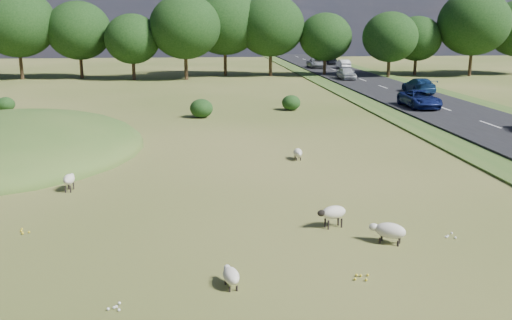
{
  "coord_description": "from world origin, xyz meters",
  "views": [
    {
      "loc": [
        -0.68,
        -22.04,
        7.38
      ],
      "look_at": [
        2.0,
        4.0,
        1.0
      ],
      "focal_mm": 40.0,
      "sensor_mm": 36.0,
      "label": 1
    }
  ],
  "objects_px": {
    "sheep_0": "(231,275)",
    "car_4": "(346,73)",
    "sheep_1": "(298,153)",
    "car_1": "(419,85)",
    "sheep_4": "(69,179)",
    "car_0": "(343,64)",
    "car_2": "(317,63)",
    "car_6": "(420,99)",
    "car_5": "(330,60)",
    "sheep_2": "(389,231)",
    "sheep_3": "(333,213)"
  },
  "relations": [
    {
      "from": "sheep_0",
      "to": "sheep_1",
      "type": "relative_size",
      "value": 0.99
    },
    {
      "from": "sheep_1",
      "to": "sheep_0",
      "type": "bearing_deg",
      "value": -15.86
    },
    {
      "from": "car_4",
      "to": "car_6",
      "type": "xyz_separation_m",
      "value": [
        0.0,
        -24.42,
        -0.03
      ]
    },
    {
      "from": "sheep_4",
      "to": "car_5",
      "type": "relative_size",
      "value": 0.22
    },
    {
      "from": "sheep_3",
      "to": "car_5",
      "type": "height_order",
      "value": "car_5"
    },
    {
      "from": "sheep_4",
      "to": "car_0",
      "type": "relative_size",
      "value": 0.26
    },
    {
      "from": "sheep_3",
      "to": "car_0",
      "type": "bearing_deg",
      "value": -121.07
    },
    {
      "from": "sheep_1",
      "to": "sheep_3",
      "type": "bearing_deg",
      "value": -2.01
    },
    {
      "from": "sheep_4",
      "to": "car_0",
      "type": "xyz_separation_m",
      "value": [
        28.37,
        62.24,
        0.41
      ]
    },
    {
      "from": "sheep_2",
      "to": "sheep_4",
      "type": "height_order",
      "value": "sheep_4"
    },
    {
      "from": "car_5",
      "to": "car_6",
      "type": "bearing_deg",
      "value": 85.67
    },
    {
      "from": "car_2",
      "to": "car_5",
      "type": "bearing_deg",
      "value": 62.82
    },
    {
      "from": "sheep_4",
      "to": "car_4",
      "type": "relative_size",
      "value": 0.24
    },
    {
      "from": "sheep_2",
      "to": "sheep_4",
      "type": "relative_size",
      "value": 1.21
    },
    {
      "from": "car_0",
      "to": "car_4",
      "type": "height_order",
      "value": "car_4"
    },
    {
      "from": "sheep_1",
      "to": "car_4",
      "type": "bearing_deg",
      "value": 162.98
    },
    {
      "from": "sheep_0",
      "to": "sheep_3",
      "type": "height_order",
      "value": "sheep_3"
    },
    {
      "from": "car_5",
      "to": "car_6",
      "type": "xyz_separation_m",
      "value": [
        -3.8,
        -50.2,
        0.03
      ]
    },
    {
      "from": "sheep_1",
      "to": "car_1",
      "type": "xyz_separation_m",
      "value": [
        17.19,
        26.46,
        0.62
      ]
    },
    {
      "from": "sheep_3",
      "to": "car_1",
      "type": "bearing_deg",
      "value": -132.05
    },
    {
      "from": "sheep_1",
      "to": "sheep_4",
      "type": "bearing_deg",
      "value": -65.75
    },
    {
      "from": "car_4",
      "to": "sheep_1",
      "type": "bearing_deg",
      "value": -108.08
    },
    {
      "from": "car_0",
      "to": "car_1",
      "type": "xyz_separation_m",
      "value": [
        0.0,
        -30.99,
        0.06
      ]
    },
    {
      "from": "car_1",
      "to": "car_4",
      "type": "relative_size",
      "value": 1.16
    },
    {
      "from": "car_4",
      "to": "car_5",
      "type": "relative_size",
      "value": 0.93
    },
    {
      "from": "sheep_0",
      "to": "car_4",
      "type": "xyz_separation_m",
      "value": [
        17.96,
        56.04,
        0.64
      ]
    },
    {
      "from": "sheep_1",
      "to": "car_2",
      "type": "distance_m",
      "value": 60.87
    },
    {
      "from": "sheep_2",
      "to": "car_2",
      "type": "distance_m",
      "value": 72.73
    },
    {
      "from": "sheep_2",
      "to": "car_5",
      "type": "distance_m",
      "value": 80.7
    },
    {
      "from": "sheep_3",
      "to": "car_0",
      "type": "height_order",
      "value": "car_0"
    },
    {
      "from": "car_5",
      "to": "sheep_2",
      "type": "bearing_deg",
      "value": 78.42
    },
    {
      "from": "sheep_4",
      "to": "car_4",
      "type": "height_order",
      "value": "car_4"
    },
    {
      "from": "sheep_3",
      "to": "sheep_1",
      "type": "bearing_deg",
      "value": -109.51
    },
    {
      "from": "sheep_2",
      "to": "car_1",
      "type": "xyz_separation_m",
      "value": [
        16.2,
        38.74,
        0.54
      ]
    },
    {
      "from": "sheep_1",
      "to": "sheep_3",
      "type": "relative_size",
      "value": 0.89
    },
    {
      "from": "car_1",
      "to": "car_0",
      "type": "bearing_deg",
      "value": -90.0
    },
    {
      "from": "sheep_3",
      "to": "car_0",
      "type": "xyz_separation_m",
      "value": [
        17.75,
        68.04,
        0.36
      ]
    },
    {
      "from": "sheep_2",
      "to": "car_0",
      "type": "relative_size",
      "value": 0.31
    },
    {
      "from": "car_0",
      "to": "sheep_1",
      "type": "bearing_deg",
      "value": 73.35
    },
    {
      "from": "sheep_0",
      "to": "car_1",
      "type": "distance_m",
      "value": 46.87
    },
    {
      "from": "sheep_4",
      "to": "car_1",
      "type": "xyz_separation_m",
      "value": [
        28.37,
        31.25,
        0.47
      ]
    },
    {
      "from": "car_2",
      "to": "car_6",
      "type": "bearing_deg",
      "value": -90.0
    },
    {
      "from": "sheep_3",
      "to": "car_1",
      "type": "distance_m",
      "value": 41.08
    },
    {
      "from": "sheep_2",
      "to": "car_1",
      "type": "bearing_deg",
      "value": -81.82
    },
    {
      "from": "sheep_1",
      "to": "car_5",
      "type": "relative_size",
      "value": 0.22
    },
    {
      "from": "sheep_0",
      "to": "car_2",
      "type": "bearing_deg",
      "value": -24.31
    },
    {
      "from": "sheep_2",
      "to": "car_0",
      "type": "xyz_separation_m",
      "value": [
        16.2,
        69.74,
        0.48
      ]
    },
    {
      "from": "sheep_2",
      "to": "sheep_3",
      "type": "distance_m",
      "value": 2.3
    },
    {
      "from": "sheep_3",
      "to": "car_4",
      "type": "height_order",
      "value": "car_4"
    },
    {
      "from": "car_0",
      "to": "car_5",
      "type": "distance_m",
      "value": 9.32
    }
  ]
}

